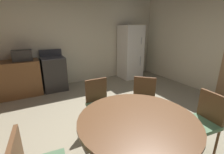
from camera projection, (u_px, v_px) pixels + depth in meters
name	position (u px, v px, depth m)	size (l,w,h in m)	color
ground_plane	(123.00, 133.00, 2.63)	(14.00, 14.00, 0.00)	gray
wall_back	(71.00, 39.00, 4.73)	(6.19, 0.12, 2.70)	beige
wall_right	(224.00, 42.00, 3.79)	(0.12, 5.49, 2.70)	beige
kitchen_counter	(1.00, 81.00, 3.81)	(1.79, 0.60, 0.90)	brown
oven_range	(54.00, 73.00, 4.37)	(0.60, 0.60, 1.10)	#2D2B28
refrigerator	(130.00, 52.00, 5.34)	(0.68, 0.68, 1.76)	white
microwave	(22.00, 55.00, 3.88)	(0.44, 0.32, 0.26)	#2D2B28
dining_table	(137.00, 130.00, 1.72)	(1.29, 1.29, 0.76)	brown
chair_north	(99.00, 102.00, 2.62)	(0.40, 0.40, 0.87)	brown
chair_northeast	(143.00, 99.00, 2.71)	(0.57, 0.57, 0.87)	brown
chair_east	(203.00, 119.00, 2.12)	(0.45, 0.45, 0.87)	brown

